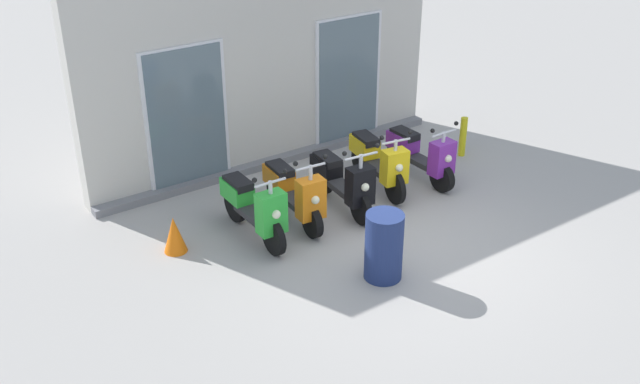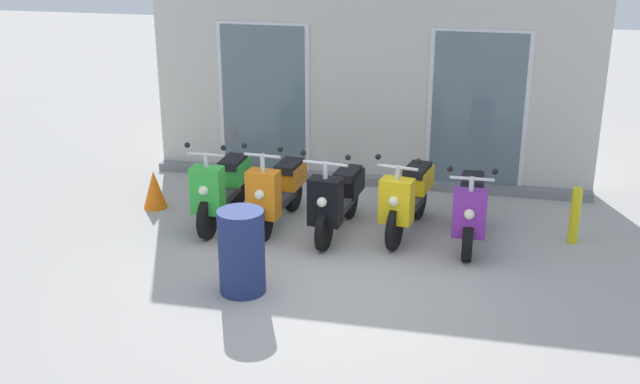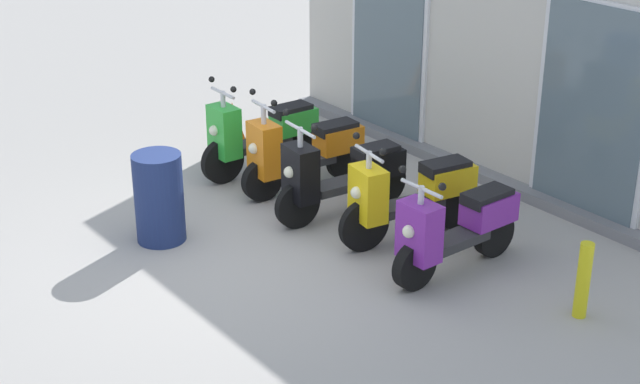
# 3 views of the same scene
# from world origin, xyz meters

# --- Properties ---
(ground_plane) EXTENTS (40.00, 40.00, 0.00)m
(ground_plane) POSITION_xyz_m (0.00, 0.00, 0.00)
(ground_plane) COLOR #A8A39E
(storefront_facade) EXTENTS (6.42, 0.50, 3.55)m
(storefront_facade) POSITION_xyz_m (0.00, 3.37, 1.71)
(storefront_facade) COLOR beige
(storefront_facade) RESTS_ON ground_plane
(scooter_green) EXTENTS (0.53, 1.62, 1.20)m
(scooter_green) POSITION_xyz_m (-1.54, 1.26, 0.48)
(scooter_green) COLOR black
(scooter_green) RESTS_ON ground_plane
(scooter_orange) EXTENTS (0.53, 1.57, 1.21)m
(scooter_orange) POSITION_xyz_m (-0.82, 1.34, 0.46)
(scooter_orange) COLOR black
(scooter_orange) RESTS_ON ground_plane
(scooter_black) EXTENTS (0.61, 1.61, 1.20)m
(scooter_black) POSITION_xyz_m (-0.03, 1.24, 0.47)
(scooter_black) COLOR black
(scooter_black) RESTS_ON ground_plane
(scooter_yellow) EXTENTS (0.62, 1.60, 1.15)m
(scooter_yellow) POSITION_xyz_m (0.82, 1.44, 0.49)
(scooter_yellow) COLOR black
(scooter_yellow) RESTS_ON ground_plane
(scooter_purple) EXTENTS (0.57, 1.51, 1.12)m
(scooter_purple) POSITION_xyz_m (1.59, 1.30, 0.45)
(scooter_purple) COLOR black
(scooter_purple) RESTS_ON ground_plane
(trash_bin) EXTENTS (0.49, 0.49, 0.91)m
(trash_bin) POSITION_xyz_m (-0.69, -0.54, 0.46)
(trash_bin) COLOR navy
(trash_bin) RESTS_ON ground_plane
(traffic_cone) EXTENTS (0.32, 0.32, 0.52)m
(traffic_cone) POSITION_xyz_m (-2.62, 1.56, 0.26)
(traffic_cone) COLOR orange
(traffic_cone) RESTS_ON ground_plane
(curb_bollard) EXTENTS (0.12, 0.12, 0.70)m
(curb_bollard) POSITION_xyz_m (2.82, 1.59, 0.35)
(curb_bollard) COLOR yellow
(curb_bollard) RESTS_ON ground_plane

